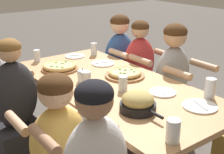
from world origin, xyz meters
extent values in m
cube|color=tan|center=(0.00, 0.00, 0.73)|extent=(1.95, 0.90, 0.04)
cube|color=#4C4C51|center=(-0.91, -0.39, 0.35)|extent=(0.07, 0.07, 0.71)
cube|color=#4C4C51|center=(-0.91, 0.39, 0.35)|extent=(0.07, 0.07, 0.71)
cylinder|color=#996B42|center=(-0.54, -0.18, 0.75)|extent=(0.33, 0.33, 0.02)
torus|color=#DBB26B|center=(-0.54, -0.18, 0.78)|extent=(0.30, 0.30, 0.03)
cylinder|color=#E5C675|center=(-0.54, -0.18, 0.78)|extent=(0.25, 0.25, 0.03)
cylinder|color=#4C7A3D|center=(-0.45, -0.20, 0.80)|extent=(0.02, 0.02, 0.01)
cylinder|color=#4C7A3D|center=(-0.60, -0.18, 0.80)|extent=(0.02, 0.02, 0.01)
cylinder|color=#4C7A3D|center=(-0.55, -0.14, 0.80)|extent=(0.02, 0.02, 0.01)
cylinder|color=#4C7A3D|center=(-0.49, -0.23, 0.80)|extent=(0.02, 0.02, 0.01)
cylinder|color=#4C7A3D|center=(-0.53, -0.26, 0.80)|extent=(0.02, 0.02, 0.01)
cylinder|color=#4C7A3D|center=(-0.57, -0.10, 0.80)|extent=(0.02, 0.02, 0.01)
cylinder|color=#996B42|center=(-0.06, 0.17, 0.75)|extent=(0.34, 0.34, 0.02)
torus|color=#DBB26B|center=(-0.06, 0.17, 0.78)|extent=(0.28, 0.28, 0.03)
cylinder|color=#E5C675|center=(-0.06, 0.17, 0.78)|extent=(0.24, 0.24, 0.03)
cylinder|color=#4C7A3D|center=(-0.02, 0.14, 0.79)|extent=(0.02, 0.02, 0.01)
cylinder|color=#4C7A3D|center=(-0.06, 0.25, 0.79)|extent=(0.02, 0.02, 0.01)
cylinder|color=#4C7A3D|center=(-0.04, 0.12, 0.79)|extent=(0.02, 0.02, 0.01)
cylinder|color=#4C7A3D|center=(0.00, 0.23, 0.79)|extent=(0.02, 0.02, 0.01)
cylinder|color=#4C7A3D|center=(-0.13, 0.18, 0.79)|extent=(0.02, 0.02, 0.01)
cylinder|color=#4C7A3D|center=(-0.08, 0.20, 0.79)|extent=(0.02, 0.02, 0.01)
cylinder|color=black|center=(0.50, -0.16, 0.77)|extent=(0.24, 0.24, 0.06)
cylinder|color=black|center=(0.67, -0.16, 0.79)|extent=(0.11, 0.02, 0.02)
ellipsoid|color=tan|center=(0.50, -0.16, 0.83)|extent=(0.21, 0.21, 0.11)
cylinder|color=white|center=(-0.81, 0.13, 0.75)|extent=(0.20, 0.20, 0.01)
cube|color=#B7B7BC|center=(-0.81, 0.13, 0.76)|extent=(0.12, 0.09, 0.01)
cylinder|color=white|center=(0.39, 0.18, 0.75)|extent=(0.20, 0.20, 0.01)
cube|color=#B7B7BC|center=(0.39, 0.18, 0.76)|extent=(0.12, 0.09, 0.01)
cylinder|color=white|center=(-0.44, 0.22, 0.75)|extent=(0.22, 0.22, 0.01)
cube|color=#B7B7BC|center=(-0.44, 0.22, 0.76)|extent=(0.05, 0.15, 0.01)
cylinder|color=white|center=(0.70, 0.20, 0.75)|extent=(0.23, 0.23, 0.01)
cube|color=#B7B7BC|center=(0.70, 0.20, 0.76)|extent=(0.16, 0.06, 0.01)
cylinder|color=silver|center=(-0.16, -0.18, 0.79)|extent=(0.07, 0.07, 0.10)
cylinder|color=#1EA8DB|center=(-0.16, -0.18, 0.78)|extent=(0.06, 0.06, 0.07)
cylinder|color=black|center=(-0.15, -0.18, 0.81)|extent=(0.01, 0.01, 0.12)
cylinder|color=silver|center=(-0.74, 0.32, 0.81)|extent=(0.07, 0.07, 0.13)
cylinder|color=black|center=(-0.74, 0.32, 0.78)|extent=(0.06, 0.06, 0.07)
cylinder|color=silver|center=(0.89, -0.26, 0.81)|extent=(0.08, 0.08, 0.13)
cylinder|color=silver|center=(0.01, -0.25, 0.82)|extent=(0.07, 0.07, 0.15)
cylinder|color=black|center=(0.01, -0.25, 0.78)|extent=(0.07, 0.07, 0.08)
cylinder|color=silver|center=(0.18, -0.03, 0.80)|extent=(0.07, 0.07, 0.11)
cylinder|color=silver|center=(0.18, -0.03, 0.79)|extent=(0.06, 0.06, 0.08)
cylinder|color=silver|center=(-0.88, -0.24, 0.80)|extent=(0.06, 0.06, 0.12)
cylinder|color=black|center=(-0.88, -0.24, 0.79)|extent=(0.05, 0.05, 0.08)
cylinder|color=silver|center=(0.65, 0.37, 0.82)|extent=(0.08, 0.08, 0.15)
cylinder|color=silver|center=(0.65, 0.37, 0.80)|extent=(0.07, 0.07, 0.10)
cube|color=#2D5193|center=(-0.76, 0.67, 0.21)|extent=(0.32, 0.34, 0.43)
ellipsoid|color=#2D5193|center=(-0.76, 0.67, 0.68)|extent=(0.24, 0.36, 0.50)
sphere|color=beige|center=(-0.76, 0.67, 1.02)|extent=(0.20, 0.20, 0.20)
ellipsoid|color=#422814|center=(-0.76, 0.67, 1.06)|extent=(0.21, 0.21, 0.14)
cylinder|color=beige|center=(-0.56, 0.84, 0.78)|extent=(0.28, 0.06, 0.06)
cylinder|color=beige|center=(-0.56, 0.50, 0.78)|extent=(0.28, 0.06, 0.06)
cube|color=#99999E|center=(0.03, 0.67, 0.21)|extent=(0.32, 0.34, 0.43)
ellipsoid|color=#99999E|center=(0.03, 0.67, 0.69)|extent=(0.24, 0.36, 0.52)
sphere|color=tan|center=(0.03, 0.67, 1.04)|extent=(0.21, 0.21, 0.21)
ellipsoid|color=#422814|center=(0.03, 0.67, 1.08)|extent=(0.21, 0.21, 0.14)
cylinder|color=tan|center=(0.23, 0.84, 0.79)|extent=(0.28, 0.06, 0.06)
cylinder|color=tan|center=(0.23, 0.50, 0.79)|extent=(0.28, 0.06, 0.06)
cube|color=#232328|center=(-0.35, -0.67, 0.21)|extent=(0.32, 0.34, 0.43)
ellipsoid|color=#232328|center=(-0.35, -0.67, 0.69)|extent=(0.24, 0.36, 0.53)
sphere|color=tan|center=(-0.35, -0.67, 1.04)|extent=(0.17, 0.17, 0.17)
ellipsoid|color=brown|center=(-0.35, -0.67, 1.07)|extent=(0.18, 0.18, 0.12)
cylinder|color=tan|center=(-0.56, -0.50, 0.80)|extent=(0.28, 0.06, 0.06)
cube|color=#B22D2D|center=(-0.43, 0.67, 0.21)|extent=(0.32, 0.34, 0.43)
ellipsoid|color=#B22D2D|center=(-0.43, 0.67, 0.68)|extent=(0.24, 0.36, 0.51)
sphere|color=tan|center=(-0.43, 0.67, 1.02)|extent=(0.17, 0.17, 0.17)
ellipsoid|color=#422814|center=(-0.43, 0.67, 1.05)|extent=(0.18, 0.18, 0.12)
cylinder|color=tan|center=(-0.23, 0.84, 0.79)|extent=(0.28, 0.06, 0.06)
cylinder|color=tan|center=(-0.23, 0.50, 0.79)|extent=(0.28, 0.06, 0.06)
ellipsoid|color=gold|center=(0.37, -0.67, 0.65)|extent=(0.24, 0.36, 0.44)
sphere|color=tan|center=(0.37, -0.67, 0.97)|extent=(0.20, 0.20, 0.20)
ellipsoid|color=#422814|center=(0.37, -0.67, 1.00)|extent=(0.21, 0.21, 0.14)
cylinder|color=tan|center=(0.16, -0.84, 0.73)|extent=(0.28, 0.06, 0.06)
cylinder|color=tan|center=(0.16, -0.50, 0.73)|extent=(0.28, 0.06, 0.06)
sphere|color=#9E7051|center=(0.77, -0.67, 1.06)|extent=(0.18, 0.18, 0.18)
ellipsoid|color=black|center=(0.77, -0.67, 1.09)|extent=(0.18, 0.18, 0.13)
cylinder|color=#9E7051|center=(0.56, -0.84, 0.81)|extent=(0.28, 0.06, 0.06)
cylinder|color=#9E7051|center=(0.56, -0.50, 0.81)|extent=(0.28, 0.06, 0.06)
cube|color=#99999E|center=(-0.78, -0.67, 0.21)|extent=(0.32, 0.34, 0.43)
cylinder|color=#9E7051|center=(-0.99, -0.50, 0.73)|extent=(0.28, 0.06, 0.06)
camera|label=1|loc=(1.86, -1.38, 1.65)|focal=50.00mm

